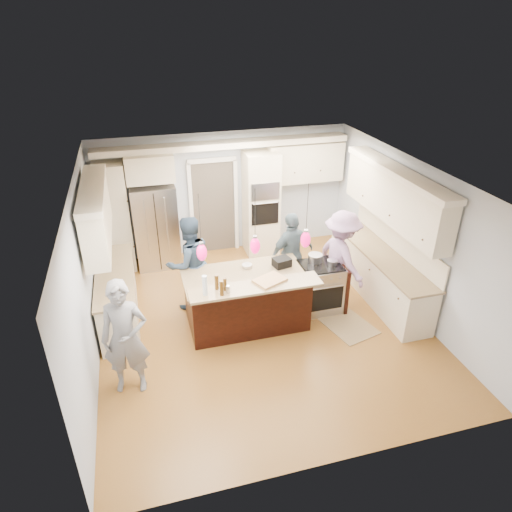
% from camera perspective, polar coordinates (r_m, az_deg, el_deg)
% --- Properties ---
extents(ground_plane, '(6.00, 6.00, 0.00)m').
position_cam_1_polar(ground_plane, '(8.20, 0.65, -8.22)').
color(ground_plane, olive).
rests_on(ground_plane, ground).
extents(room_shell, '(5.54, 6.04, 2.72)m').
position_cam_1_polar(room_shell, '(7.27, 0.73, 3.39)').
color(room_shell, '#B2BCC6').
rests_on(room_shell, ground).
extents(refrigerator, '(0.90, 0.70, 1.80)m').
position_cam_1_polar(refrigerator, '(9.82, -12.37, 3.67)').
color(refrigerator, '#B7B7BC').
rests_on(refrigerator, ground).
extents(oven_column, '(0.72, 0.69, 2.30)m').
position_cam_1_polar(oven_column, '(10.08, 0.63, 6.55)').
color(oven_column, beige).
rests_on(oven_column, ground).
extents(back_upper_cabinets, '(5.30, 0.61, 2.54)m').
position_cam_1_polar(back_upper_cabinets, '(9.71, -8.13, 8.66)').
color(back_upper_cabinets, beige).
rests_on(back_upper_cabinets, ground).
extents(right_counter_run, '(0.64, 3.10, 2.51)m').
position_cam_1_polar(right_counter_run, '(8.77, 15.69, 1.30)').
color(right_counter_run, beige).
rests_on(right_counter_run, ground).
extents(left_cabinets, '(0.64, 2.30, 2.51)m').
position_cam_1_polar(left_cabinets, '(8.12, -17.77, -1.29)').
color(left_cabinets, beige).
rests_on(left_cabinets, ground).
extents(kitchen_island, '(2.10, 1.46, 1.12)m').
position_cam_1_polar(kitchen_island, '(7.93, -1.19, -5.38)').
color(kitchen_island, black).
rests_on(kitchen_island, ground).
extents(island_range, '(0.82, 0.71, 0.92)m').
position_cam_1_polar(island_range, '(8.40, 8.05, -3.81)').
color(island_range, '#B7B7BC').
rests_on(island_range, ground).
extents(pendant_lights, '(1.75, 0.15, 1.03)m').
position_cam_1_polar(pendant_lights, '(6.77, -0.12, 1.30)').
color(pendant_lights, black).
rests_on(pendant_lights, ground).
extents(person_bar_end, '(0.71, 0.53, 1.79)m').
position_cam_1_polar(person_bar_end, '(6.65, -16.03, -9.84)').
color(person_bar_end, slate).
rests_on(person_bar_end, ground).
extents(person_far_left, '(1.03, 0.91, 1.79)m').
position_cam_1_polar(person_far_left, '(8.25, -8.32, -0.94)').
color(person_far_left, '#2B3E54').
rests_on(person_far_left, ground).
extents(person_far_right, '(1.04, 0.67, 1.65)m').
position_cam_1_polar(person_far_right, '(8.67, 4.47, 0.30)').
color(person_far_right, '#4B606A').
rests_on(person_far_right, ground).
extents(person_range_side, '(0.92, 1.29, 1.81)m').
position_cam_1_polar(person_range_side, '(8.47, 10.57, -0.24)').
color(person_range_side, '#A47FAB').
rests_on(person_range_side, ground).
extents(floor_rug, '(0.96, 1.19, 0.01)m').
position_cam_1_polar(floor_rug, '(8.30, 11.18, -8.28)').
color(floor_rug, '#988353').
rests_on(floor_rug, ground).
extents(water_bottle, '(0.10, 0.10, 0.33)m').
position_cam_1_polar(water_bottle, '(6.83, -6.41, -3.68)').
color(water_bottle, silver).
rests_on(water_bottle, kitchen_island).
extents(beer_bottle_a, '(0.06, 0.06, 0.21)m').
position_cam_1_polar(beer_bottle_a, '(6.94, -3.90, -3.54)').
color(beer_bottle_a, '#442A0C').
rests_on(beer_bottle_a, kitchen_island).
extents(beer_bottle_b, '(0.08, 0.08, 0.25)m').
position_cam_1_polar(beer_bottle_b, '(6.82, -4.33, -4.03)').
color(beer_bottle_b, '#442A0C').
rests_on(beer_bottle_b, kitchen_island).
extents(beer_bottle_c, '(0.08, 0.08, 0.25)m').
position_cam_1_polar(beer_bottle_c, '(6.97, -4.93, -3.27)').
color(beer_bottle_c, '#442A0C').
rests_on(beer_bottle_c, kitchen_island).
extents(drink_can, '(0.08, 0.08, 0.12)m').
position_cam_1_polar(drink_can, '(6.90, -3.52, -4.16)').
color(drink_can, '#B7B7BC').
rests_on(drink_can, kitchen_island).
extents(cutting_board, '(0.57, 0.50, 0.04)m').
position_cam_1_polar(cutting_board, '(7.20, 1.74, -3.03)').
color(cutting_board, tan).
rests_on(cutting_board, kitchen_island).
extents(pot_large, '(0.25, 0.25, 0.15)m').
position_cam_1_polar(pot_large, '(8.20, 7.40, -0.26)').
color(pot_large, '#B7B7BC').
rests_on(pot_large, island_range).
extents(pot_small, '(0.18, 0.18, 0.09)m').
position_cam_1_polar(pot_small, '(8.17, 9.51, -0.78)').
color(pot_small, '#B7B7BC').
rests_on(pot_small, island_range).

